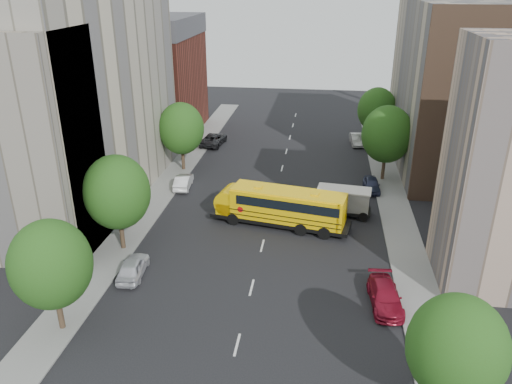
% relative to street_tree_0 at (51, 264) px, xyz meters
% --- Properties ---
extents(ground, '(120.00, 120.00, 0.00)m').
position_rel_street_tree_0_xyz_m(ground, '(11.00, 14.00, -4.64)').
color(ground, black).
rests_on(ground, ground).
extents(sidewalk_left, '(3.00, 80.00, 0.12)m').
position_rel_street_tree_0_xyz_m(sidewalk_left, '(-0.50, 19.00, -4.58)').
color(sidewalk_left, slate).
rests_on(sidewalk_left, ground).
extents(sidewalk_right, '(3.00, 80.00, 0.12)m').
position_rel_street_tree_0_xyz_m(sidewalk_right, '(22.50, 19.00, -4.58)').
color(sidewalk_right, slate).
rests_on(sidewalk_right, ground).
extents(lane_markings, '(0.15, 64.00, 0.01)m').
position_rel_street_tree_0_xyz_m(lane_markings, '(11.00, 24.00, -4.64)').
color(lane_markings, silver).
rests_on(lane_markings, ground).
extents(building_left_cream, '(10.00, 26.00, 20.00)m').
position_rel_street_tree_0_xyz_m(building_left_cream, '(-7.00, 20.00, 5.36)').
color(building_left_cream, '#BEB399').
rests_on(building_left_cream, ground).
extents(building_left_redbrick, '(10.00, 15.00, 13.00)m').
position_rel_street_tree_0_xyz_m(building_left_redbrick, '(-7.00, 42.00, 1.86)').
color(building_left_redbrick, maroon).
rests_on(building_left_redbrick, ground).
extents(building_left_near, '(10.00, 7.00, 17.00)m').
position_rel_street_tree_0_xyz_m(building_left_near, '(-7.00, 9.50, 3.86)').
color(building_left_near, tan).
rests_on(building_left_near, ground).
extents(building_right_far, '(10.00, 22.00, 18.00)m').
position_rel_street_tree_0_xyz_m(building_right_far, '(29.00, 34.00, 4.36)').
color(building_right_far, tan).
rests_on(building_right_far, ground).
extents(building_right_sidewall, '(10.10, 0.30, 18.00)m').
position_rel_street_tree_0_xyz_m(building_right_sidewall, '(29.00, 23.00, 4.36)').
color(building_right_sidewall, brown).
rests_on(building_right_sidewall, ground).
extents(street_tree_0, '(4.80, 4.80, 7.41)m').
position_rel_street_tree_0_xyz_m(street_tree_0, '(0.00, 0.00, 0.00)').
color(street_tree_0, '#38281C').
rests_on(street_tree_0, ground).
extents(street_tree_1, '(5.12, 5.12, 7.90)m').
position_rel_street_tree_0_xyz_m(street_tree_1, '(0.00, 10.00, 0.31)').
color(street_tree_1, '#38281C').
rests_on(street_tree_1, ground).
extents(street_tree_2, '(4.99, 4.99, 7.71)m').
position_rel_street_tree_0_xyz_m(street_tree_2, '(0.00, 28.00, 0.19)').
color(street_tree_2, '#38281C').
rests_on(street_tree_2, ground).
extents(street_tree_3, '(4.61, 4.61, 7.11)m').
position_rel_street_tree_0_xyz_m(street_tree_3, '(22.00, -4.00, -0.19)').
color(street_tree_3, '#38281C').
rests_on(street_tree_3, ground).
extents(street_tree_4, '(5.25, 5.25, 8.10)m').
position_rel_street_tree_0_xyz_m(street_tree_4, '(22.00, 28.00, 0.43)').
color(street_tree_4, '#38281C').
rests_on(street_tree_4, ground).
extents(street_tree_5, '(4.86, 4.86, 7.51)m').
position_rel_street_tree_0_xyz_m(street_tree_5, '(22.00, 40.00, 0.06)').
color(street_tree_5, '#38281C').
rests_on(street_tree_5, ground).
extents(school_bus, '(12.51, 5.02, 3.45)m').
position_rel_street_tree_0_xyz_m(school_bus, '(11.96, 15.89, -2.72)').
color(school_bus, black).
rests_on(school_bus, ground).
extents(safari_truck, '(6.18, 2.88, 2.55)m').
position_rel_street_tree_0_xyz_m(safari_truck, '(17.15, 18.85, -3.29)').
color(safari_truck, black).
rests_on(safari_truck, ground).
extents(parked_car_0, '(2.03, 4.30, 1.42)m').
position_rel_street_tree_0_xyz_m(parked_car_0, '(2.20, 6.37, -3.93)').
color(parked_car_0, silver).
rests_on(parked_car_0, ground).
extents(parked_car_1, '(1.82, 4.28, 1.37)m').
position_rel_street_tree_0_xyz_m(parked_car_1, '(1.40, 22.95, -3.96)').
color(parked_car_1, white).
rests_on(parked_car_1, ground).
extents(parked_car_2, '(2.99, 5.64, 1.51)m').
position_rel_street_tree_0_xyz_m(parked_car_2, '(1.40, 37.45, -3.89)').
color(parked_car_2, black).
rests_on(parked_car_2, ground).
extents(parked_car_3, '(2.33, 4.92, 1.39)m').
position_rel_street_tree_0_xyz_m(parked_car_3, '(20.05, 5.22, -3.95)').
color(parked_car_3, maroon).
rests_on(parked_car_3, ground).
extents(parked_car_4, '(1.68, 3.91, 1.32)m').
position_rel_street_tree_0_xyz_m(parked_car_4, '(20.60, 24.81, -3.98)').
color(parked_car_4, '#2E3451').
rests_on(parked_car_4, ground).
extents(parked_car_5, '(1.80, 4.27, 1.37)m').
position_rel_street_tree_0_xyz_m(parked_car_5, '(19.80, 40.06, -3.95)').
color(parked_car_5, '#9A9995').
rests_on(parked_car_5, ground).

